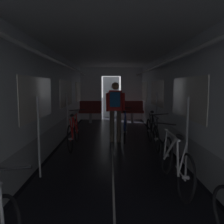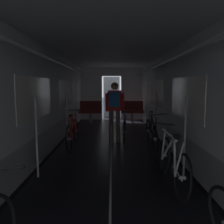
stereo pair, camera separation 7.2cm
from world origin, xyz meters
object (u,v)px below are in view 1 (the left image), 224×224
at_px(bicycle_black, 153,132).
at_px(bicycle_blue_in_aisle, 125,127).
at_px(bench_seat_far_left, 90,110).
at_px(bicycle_white, 175,162).
at_px(person_cyclist_aisle, 115,106).
at_px(bicycle_red, 74,133).
at_px(bench_seat_far_right, 132,110).

height_order(bicycle_black, bicycle_blue_in_aisle, bicycle_black).
bearing_deg(bench_seat_far_left, bicycle_white, -73.46).
bearing_deg(bicycle_white, bench_seat_far_left, 106.54).
distance_m(bicycle_black, person_cyclist_aisle, 1.26).
height_order(bench_seat_far_left, bicycle_black, bench_seat_far_left).
relative_size(bicycle_red, bicycle_white, 1.00).
relative_size(bicycle_black, person_cyclist_aisle, 1.00).
xyz_separation_m(bench_seat_far_right, person_cyclist_aisle, (-0.80, -3.48, 0.45)).
distance_m(bicycle_black, bicycle_white, 2.32).
relative_size(bench_seat_far_left, bench_seat_far_right, 1.00).
relative_size(bicycle_black, bicycle_white, 1.00).
height_order(bicycle_black, person_cyclist_aisle, person_cyclist_aisle).
height_order(bicycle_red, bicycle_white, bicycle_white).
distance_m(bench_seat_far_right, bicycle_black, 4.00).
distance_m(bicycle_white, person_cyclist_aisle, 3.03).
distance_m(bench_seat_far_left, bench_seat_far_right, 1.80).
height_order(bench_seat_far_left, person_cyclist_aisle, person_cyclist_aisle).
distance_m(bench_seat_far_right, person_cyclist_aisle, 3.60).
bearing_deg(bench_seat_far_left, person_cyclist_aisle, -74.00).
height_order(bench_seat_far_left, bicycle_red, bench_seat_far_left).
relative_size(bench_seat_far_left, bicycle_blue_in_aisle, 0.58).
xyz_separation_m(bench_seat_far_right, bicycle_blue_in_aisle, (-0.51, -3.21, -0.18)).
bearing_deg(bench_seat_far_left, bicycle_blue_in_aisle, -68.03).
relative_size(bench_seat_far_right, person_cyclist_aisle, 0.58).
distance_m(bench_seat_far_right, bicycle_red, 4.44).
bearing_deg(bicycle_blue_in_aisle, bicycle_red, -149.71).
bearing_deg(bicycle_white, bench_seat_far_right, 90.68).
height_order(bicycle_white, person_cyclist_aisle, person_cyclist_aisle).
bearing_deg(person_cyclist_aisle, bicycle_black, -28.16).
xyz_separation_m(bench_seat_far_left, person_cyclist_aisle, (1.00, -3.48, 0.45)).
bearing_deg(bicycle_black, bicycle_white, -92.11).
distance_m(bench_seat_far_left, person_cyclist_aisle, 3.65).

